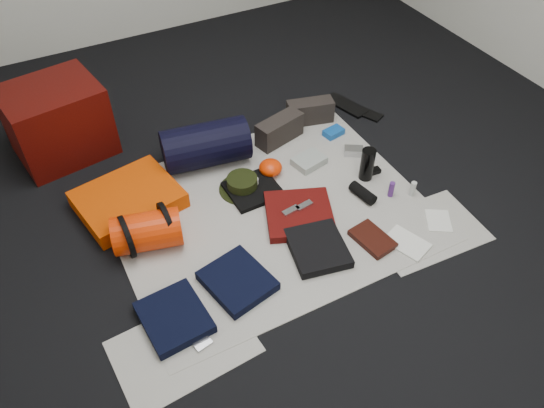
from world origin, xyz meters
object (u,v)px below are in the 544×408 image
stuff_sack (147,231)px  sleeping_pad (128,199)px  navy_duffel (206,145)px  water_bottle (367,164)px  red_cabinet (58,121)px  compact_camera (354,151)px  paperback_book (372,239)px

stuff_sack → sleeping_pad: bearing=91.7°
stuff_sack → navy_duffel: size_ratio=0.68×
navy_duffel → water_bottle: 0.92m
red_cabinet → sleeping_pad: 0.69m
sleeping_pad → water_bottle: size_ratio=2.59×
navy_duffel → red_cabinet: bearing=153.3°
red_cabinet → navy_duffel: (0.70, -0.50, -0.08)m
sleeping_pad → compact_camera: size_ratio=4.57×
navy_duffel → paperback_book: navy_duffel is taller
red_cabinet → stuff_sack: bearing=-87.4°
sleeping_pad → stuff_sack: stuff_sack is taller
compact_camera → stuff_sack: bearing=-143.4°
paperback_book → red_cabinet: bearing=120.6°
red_cabinet → navy_duffel: bearing=-44.7°
stuff_sack → water_bottle: (1.25, -0.09, 0.00)m
red_cabinet → navy_duffel: 0.87m
sleeping_pad → navy_duffel: 0.54m
navy_duffel → sleeping_pad: bearing=-155.9°
stuff_sack → paperback_book: bearing=-26.6°
sleeping_pad → compact_camera: bearing=-8.5°
compact_camera → navy_duffel: bearing=-171.5°
sleeping_pad → navy_duffel: (0.51, 0.14, 0.08)m
red_cabinet → water_bottle: red_cabinet is taller
sleeping_pad → paperback_book: size_ratio=2.32×
sleeping_pad → paperback_book: (1.01, -0.82, -0.03)m
water_bottle → compact_camera: (0.06, 0.21, -0.08)m
sleeping_pad → paperback_book: sleeping_pad is taller
sleeping_pad → water_bottle: (1.26, -0.40, 0.05)m
navy_duffel → compact_camera: size_ratio=4.40×
navy_duffel → paperback_book: size_ratio=2.23×
navy_duffel → paperback_book: (0.50, -0.96, -0.11)m
stuff_sack → compact_camera: (1.31, 0.12, -0.07)m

